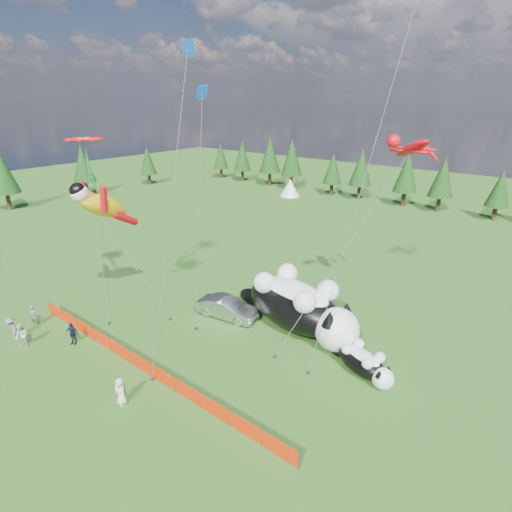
{
  "coord_description": "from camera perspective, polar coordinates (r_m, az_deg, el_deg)",
  "views": [
    {
      "loc": [
        17.37,
        -14.12,
        15.04
      ],
      "look_at": [
        3.16,
        4.0,
        5.88
      ],
      "focal_mm": 28.0,
      "sensor_mm": 36.0,
      "label": 1
    }
  ],
  "objects": [
    {
      "name": "cat_large",
      "position": [
        27.62,
        6.13,
        -7.0
      ],
      "size": [
        10.63,
        5.06,
        3.85
      ],
      "rotation": [
        0.0,
        0.0,
        -0.17
      ],
      "color": "black",
      "rests_on": "ground"
    },
    {
      "name": "flower_kite",
      "position": [
        29.78,
        -23.28,
        14.76
      ],
      "size": [
        3.83,
        3.02,
        12.67
      ],
      "color": "red",
      "rests_on": "ground"
    },
    {
      "name": "tree_line",
      "position": [
        62.6,
        21.72,
        10.03
      ],
      "size": [
        90.0,
        4.0,
        8.0
      ],
      "primitive_type": null,
      "color": "black",
      "rests_on": "ground"
    },
    {
      "name": "diamond_kite_a",
      "position": [
        26.08,
        -7.74,
        21.0
      ],
      "size": [
        0.91,
        2.81,
        16.18
      ],
      "color": "blue",
      "rests_on": "ground"
    },
    {
      "name": "spectator_a",
      "position": [
        32.37,
        -29.21,
        -7.46
      ],
      "size": [
        0.67,
        0.57,
        1.56
      ],
      "primitive_type": "imported",
      "rotation": [
        0.0,
        0.0,
        0.41
      ],
      "color": "slate",
      "rests_on": "ground"
    },
    {
      "name": "ground",
      "position": [
        26.96,
        -10.85,
        -12.65
      ],
      "size": [
        160.0,
        160.0,
        0.0
      ],
      "primitive_type": "plane",
      "color": "#103409",
      "rests_on": "ground"
    },
    {
      "name": "spectator_b",
      "position": [
        30.09,
        -30.46,
        -9.81
      ],
      "size": [
        0.87,
        0.61,
        1.65
      ],
      "primitive_type": "imported",
      "rotation": [
        0.0,
        0.0,
        0.19
      ],
      "color": "silver",
      "rests_on": "ground"
    },
    {
      "name": "gecko_kite",
      "position": [
        28.14,
        21.37,
        14.11
      ],
      "size": [
        6.49,
        12.61,
        15.74
      ],
      "color": "red",
      "rests_on": "ground"
    },
    {
      "name": "festival_tents",
      "position": [
        56.17,
        30.46,
        4.62
      ],
      "size": [
        50.0,
        3.2,
        2.8
      ],
      "primitive_type": null,
      "color": "white",
      "rests_on": "ground"
    },
    {
      "name": "cat_small",
      "position": [
        24.65,
        15.19,
        -14.49
      ],
      "size": [
        4.46,
        2.67,
        1.66
      ],
      "rotation": [
        0.0,
        0.0,
        -0.34
      ],
      "color": "black",
      "rests_on": "ground"
    },
    {
      "name": "diamond_kite_c",
      "position": [
        19.54,
        -10.09,
        24.12
      ],
      "size": [
        2.4,
        2.86,
        17.73
      ],
      "color": "blue",
      "rests_on": "ground"
    },
    {
      "name": "safety_fence",
      "position": [
        25.23,
        -16.18,
        -14.48
      ],
      "size": [
        22.06,
        0.06,
        1.1
      ],
      "color": "#262626",
      "rests_on": "ground"
    },
    {
      "name": "superhero_kite",
      "position": [
        29.46,
        -20.92,
        6.71
      ],
      "size": [
        6.85,
        5.43,
        10.81
      ],
      "color": "#E5B60C",
      "rests_on": "ground"
    },
    {
      "name": "spectator_d",
      "position": [
        31.29,
        -31.53,
        -8.87
      ],
      "size": [
        1.08,
        0.6,
        1.63
      ],
      "primitive_type": "imported",
      "rotation": [
        0.0,
        0.0,
        -0.06
      ],
      "color": "slate",
      "rests_on": "ground"
    },
    {
      "name": "car",
      "position": [
        29.39,
        -4.12,
        -7.43
      ],
      "size": [
        4.81,
        2.35,
        1.52
      ],
      "primitive_type": "imported",
      "rotation": [
        0.0,
        0.0,
        1.74
      ],
      "color": "#ABACB0",
      "rests_on": "ground"
    },
    {
      "name": "spectator_e",
      "position": [
        23.08,
        -18.8,
        -17.83
      ],
      "size": [
        0.78,
        0.52,
        1.57
      ],
      "primitive_type": "imported",
      "rotation": [
        0.0,
        0.0,
        -0.03
      ],
      "color": "silver",
      "rests_on": "ground"
    },
    {
      "name": "spectator_c",
      "position": [
        29.0,
        -24.78,
        -10.0
      ],
      "size": [
        1.02,
        0.83,
        1.55
      ],
      "primitive_type": "imported",
      "rotation": [
        0.0,
        0.0,
        0.48
      ],
      "color": "black",
      "rests_on": "ground"
    }
  ]
}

